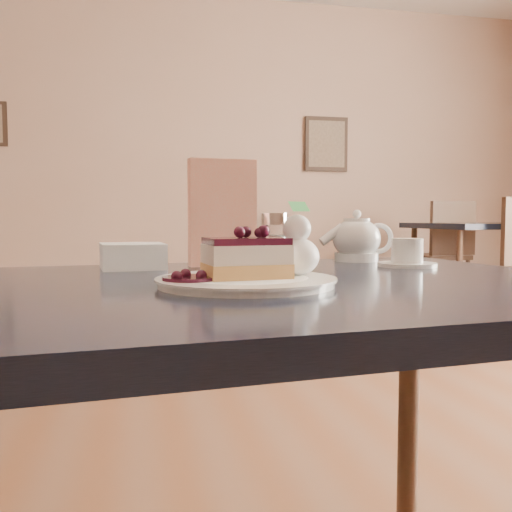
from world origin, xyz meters
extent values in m
cube|color=tan|center=(0.00, 5.00, 1.50)|extent=(8.00, 0.02, 3.00)
cube|color=black|center=(1.80, 4.97, 1.60)|extent=(0.45, 0.03, 0.55)
cube|color=black|center=(0.01, 0.25, 0.74)|extent=(1.29, 0.93, 0.04)
cylinder|color=#332516|center=(0.51, 0.65, 0.36)|extent=(0.05, 0.05, 0.72)
cylinder|color=white|center=(0.01, 0.20, 0.77)|extent=(0.26, 0.26, 0.01)
cube|color=#E1BC68|center=(0.01, 0.20, 0.78)|extent=(0.13, 0.10, 0.02)
cube|color=beige|center=(0.01, 0.20, 0.81)|extent=(0.13, 0.10, 0.03)
cube|color=black|center=(0.01, 0.20, 0.83)|extent=(0.13, 0.09, 0.01)
ellipsoid|color=white|center=(0.10, 0.22, 0.80)|extent=(0.07, 0.07, 0.06)
cylinder|color=black|center=(-0.07, 0.19, 0.77)|extent=(0.08, 0.08, 0.01)
cylinder|color=white|center=(0.40, 0.46, 0.76)|extent=(0.12, 0.12, 0.01)
cylinder|color=white|center=(0.40, 0.46, 0.79)|extent=(0.06, 0.06, 0.05)
ellipsoid|color=white|center=(0.36, 0.61, 0.81)|extent=(0.11, 0.11, 0.09)
cylinder|color=white|center=(0.36, 0.61, 0.86)|extent=(0.06, 0.06, 0.01)
cylinder|color=white|center=(0.28, 0.61, 0.81)|extent=(0.06, 0.02, 0.05)
cube|color=beige|center=(0.03, 0.55, 0.87)|extent=(0.14, 0.04, 0.22)
cylinder|color=white|center=(0.15, 0.59, 0.80)|extent=(0.06, 0.06, 0.09)
cylinder|color=silver|center=(0.15, 0.59, 0.86)|extent=(0.06, 0.06, 0.03)
cube|color=white|center=(-0.15, 0.53, 0.79)|extent=(0.13, 0.13, 0.05)
cube|color=black|center=(2.64, 3.47, 0.79)|extent=(1.15, 0.96, 0.04)
cylinder|color=#332516|center=(2.19, 3.12, 0.38)|extent=(0.05, 0.05, 0.77)
cylinder|color=#332516|center=(2.19, 3.81, 0.38)|extent=(0.05, 0.05, 0.77)
cylinder|color=#332516|center=(3.10, 3.81, 0.38)|extent=(0.05, 0.05, 0.77)
camera|label=1|loc=(-0.15, -0.63, 0.86)|focal=40.00mm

